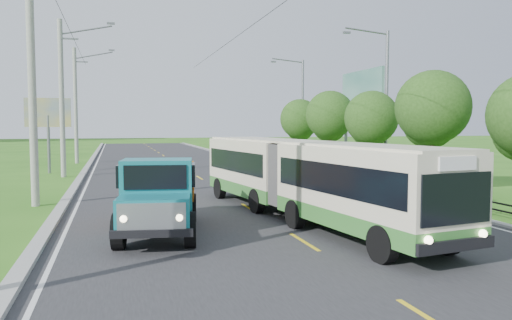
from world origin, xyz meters
name	(u,v)px	position (x,y,z in m)	size (l,w,h in m)	color
ground	(304,242)	(0.00, 0.00, 0.00)	(240.00, 240.00, 0.00)	#2C6618
road	(195,175)	(0.00, 20.00, 0.01)	(14.00, 120.00, 0.02)	#28282B
curb_left	(81,177)	(-7.20, 20.00, 0.07)	(0.40, 120.00, 0.15)	#9E9E99
curb_right	(295,172)	(7.15, 20.00, 0.05)	(0.30, 120.00, 0.10)	#9E9E99
edge_line_left	(90,178)	(-6.65, 20.00, 0.02)	(0.12, 120.00, 0.00)	silver
edge_line_right	(288,172)	(6.65, 20.00, 0.02)	(0.12, 120.00, 0.00)	silver
centre_dash	(304,242)	(0.00, 0.00, 0.02)	(0.12, 2.20, 0.00)	yellow
railing_right	(343,176)	(8.00, 14.00, 0.30)	(0.04, 40.00, 0.60)	black
pole_near	(33,82)	(-8.26, 9.00, 5.09)	(3.51, 0.32, 10.00)	gray
pole_mid	(62,97)	(-8.26, 21.00, 5.09)	(3.51, 0.32, 10.00)	gray
pole_far	(76,105)	(-8.26, 33.00, 5.09)	(3.51, 0.32, 10.00)	gray
tree_third	(432,112)	(9.86, 8.14, 3.99)	(3.60, 3.62, 6.00)	#382314
tree_fourth	(371,121)	(9.86, 14.14, 3.59)	(3.24, 3.31, 5.40)	#382314
tree_fifth	(330,118)	(9.86, 20.14, 3.85)	(3.48, 3.52, 5.80)	#382314
tree_back	(300,121)	(9.86, 26.14, 3.65)	(3.30, 3.36, 5.50)	#382314
streetlight_mid	(384,99)	(10.64, 14.00, 4.90)	(3.02, 0.20, 9.07)	slate
streetlight_far	(301,107)	(10.64, 28.00, 4.90)	(3.02, 0.20, 9.07)	slate
planter_near	(435,193)	(8.60, 6.00, 0.29)	(0.64, 0.64, 0.67)	silver
planter_mid	(353,176)	(8.60, 14.00, 0.29)	(0.64, 0.64, 0.67)	silver
planter_far	(304,166)	(8.60, 22.00, 0.29)	(0.64, 0.64, 0.67)	silver
billboard_left	(48,117)	(-9.50, 24.00, 3.87)	(3.00, 0.20, 5.20)	slate
billboard_right	(362,97)	(12.30, 20.00, 5.34)	(0.24, 6.00, 7.30)	slate
bus	(303,174)	(1.25, 3.26, 1.63)	(4.14, 14.18, 2.70)	#36772F
dump_truck	(160,191)	(-3.83, 2.34, 1.33)	(2.95, 5.83, 2.34)	#14737D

